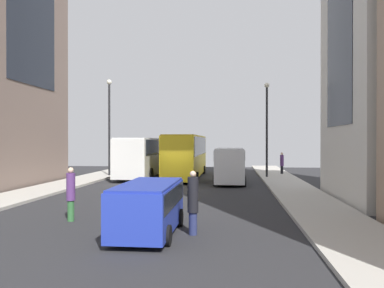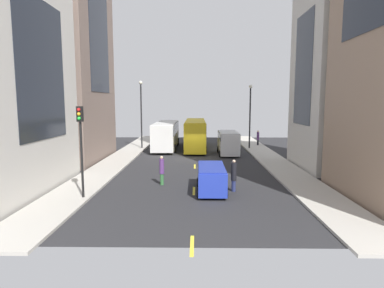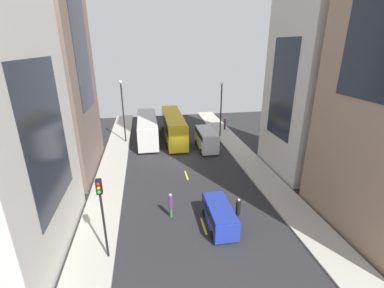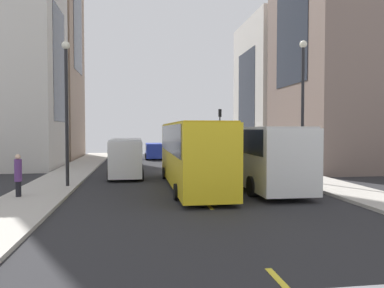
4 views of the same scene
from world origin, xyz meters
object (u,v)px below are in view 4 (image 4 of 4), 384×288
Objects in this scene: delivery_van_white at (126,155)px; traffic_light_near_corner at (220,123)px; pedestrian_waiting_curb at (140,149)px; city_bus_white at (255,151)px; pedestrian_walking_far at (18,174)px; pedestrian_crossing_mid at (187,149)px; car_blue_0 at (154,150)px; streetcar_yellow at (191,149)px.

delivery_van_white is 20.43m from traffic_light_near_corner.
delivery_van_white reaches higher than pedestrian_waiting_curb.
pedestrian_walking_far is (12.08, 2.63, -0.82)m from city_bus_white.
pedestrian_walking_far is at bearing 15.40° from pedestrian_crossing_mid.
city_bus_white is at bearing 103.44° from car_blue_0.
streetcar_yellow is at bearing 93.29° from car_blue_0.
delivery_van_white is 8.76m from pedestrian_walking_far.
traffic_light_near_corner is (-2.94, -22.22, 1.96)m from city_bus_white.
traffic_light_near_corner is at bearing 133.82° from pedestrian_waiting_curb.
streetcar_yellow reaches higher than pedestrian_walking_far.
city_bus_white is 5.33× the size of pedestrian_crossing_mid.
streetcar_yellow reaches higher than delivery_van_white.
car_blue_0 is 2.05× the size of pedestrian_waiting_curb.
streetcar_yellow is 20.34m from car_blue_0.
streetcar_yellow is 23.24m from traffic_light_near_corner.
pedestrian_walking_far is at bearing 17.54° from streetcar_yellow.
pedestrian_walking_far is (8.39, 2.65, -0.94)m from streetcar_yellow.
car_blue_0 is (4.85, -20.30, -1.01)m from city_bus_white.
pedestrian_waiting_curb is at bearing 3.37° from car_blue_0.
pedestrian_crossing_mid is at bearing 153.22° from car_blue_0.
streetcar_yellow reaches higher than pedestrian_waiting_curb.
pedestrian_waiting_curb is (6.32, -20.21, -0.90)m from city_bus_white.
pedestrian_waiting_curb is (1.47, 0.09, 0.11)m from car_blue_0.
delivery_van_white is (3.72, -4.75, -0.61)m from streetcar_yellow.
streetcar_yellow is 6.27× the size of pedestrian_walking_far.
city_bus_white is 2.10× the size of delivery_van_white.
pedestrian_crossing_mid is (-10.67, -21.19, -0.08)m from pedestrian_walking_far.
traffic_light_near_corner reaches higher than pedestrian_crossing_mid.
delivery_van_white is 0.97× the size of traffic_light_near_corner.
streetcar_yellow is 20.38m from pedestrian_waiting_curb.
pedestrian_crossing_mid is 0.38× the size of traffic_light_near_corner.
pedestrian_crossing_mid is (1.41, -18.56, -0.90)m from city_bus_white.
city_bus_white is 8.83m from delivery_van_white.
city_bus_white is 12.39m from pedestrian_walking_far.
traffic_light_near_corner reaches higher than pedestrian_walking_far.
car_blue_0 is 1.47m from pedestrian_waiting_curb.
city_bus_white is 21.19m from pedestrian_waiting_curb.
streetcar_yellow reaches higher than car_blue_0.
traffic_light_near_corner is at bearing -97.54° from city_bus_white.
pedestrian_waiting_curb is (2.63, -20.18, -1.01)m from streetcar_yellow.
pedestrian_walking_far is at bearing 12.27° from city_bus_white.
delivery_van_white is 15.48m from pedestrian_waiting_curb.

